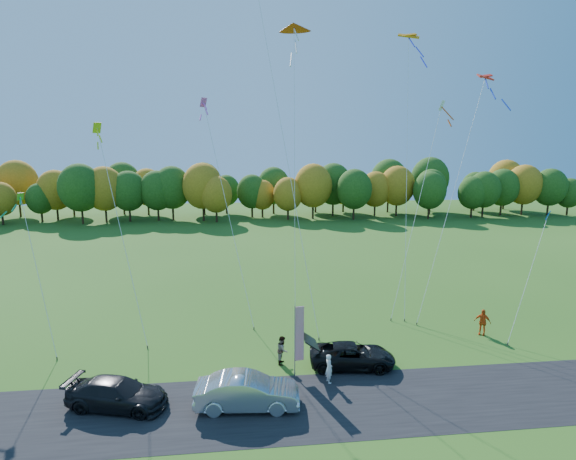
{
  "coord_description": "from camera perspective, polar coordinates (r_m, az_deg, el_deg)",
  "views": [
    {
      "loc": [
        -3.36,
        -24.03,
        12.55
      ],
      "look_at": [
        0.0,
        6.0,
        7.0
      ],
      "focal_mm": 28.0,
      "sensor_mm": 36.0,
      "label": 1
    }
  ],
  "objects": [
    {
      "name": "person_east",
      "position": [
        33.77,
        23.46,
        -10.67
      ],
      "size": [
        1.11,
        0.99,
        1.8
      ],
      "primitive_type": "imported",
      "rotation": [
        0.0,
        0.0,
        -0.65
      ],
      "color": "#DB5014",
      "rests_on": "ground"
    },
    {
      "name": "kite_diamond_yellow",
      "position": [
        31.71,
        -20.45,
        -0.21
      ],
      "size": [
        4.34,
        6.19,
        14.63
      ],
      "color": "#4C3F33",
      "rests_on": "ground"
    },
    {
      "name": "kite_delta_red",
      "position": [
        33.96,
        0.85,
        9.46
      ],
      "size": [
        2.66,
        10.26,
        23.52
      ],
      "color": "#4C3F33",
      "rests_on": "ground"
    },
    {
      "name": "person_tailgate_b",
      "position": [
        27.32,
        -0.7,
        -14.98
      ],
      "size": [
        0.8,
        0.94,
        1.68
      ],
      "primitive_type": "imported",
      "rotation": [
        0.0,
        0.0,
        1.34
      ],
      "color": "gray",
      "rests_on": "ground"
    },
    {
      "name": "kite_diamond_pink",
      "position": [
        33.5,
        -7.73,
        2.72
      ],
      "size": [
        4.09,
        7.59,
        16.74
      ],
      "color": "#4C3F33",
      "rests_on": "ground"
    },
    {
      "name": "ground",
      "position": [
        27.32,
        1.46,
        -16.95
      ],
      "size": [
        160.0,
        160.0,
        0.0
      ],
      "primitive_type": "plane",
      "color": "#285316"
    },
    {
      "name": "kite_diamond_blue_low",
      "position": [
        33.81,
        28.22,
        -5.34
      ],
      "size": [
        4.35,
        3.16,
        8.63
      ],
      "color": "#4C3F33",
      "rests_on": "ground"
    },
    {
      "name": "tree_line",
      "position": [
        80.09,
        -3.9,
        1.37
      ],
      "size": [
        116.0,
        12.0,
        10.0
      ],
      "primitive_type": null,
      "color": "#1E4711",
      "rests_on": "ground"
    },
    {
      "name": "dark_truck_a",
      "position": [
        24.79,
        -20.87,
        -18.84
      ],
      "size": [
        5.29,
        3.18,
        1.43
      ],
      "primitive_type": "imported",
      "rotation": [
        0.0,
        0.0,
        1.32
      ],
      "color": "black",
      "rests_on": "ground"
    },
    {
      "name": "kite_parafoil_rainbow",
      "position": [
        36.39,
        20.26,
        4.47
      ],
      "size": [
        8.79,
        6.8,
        18.66
      ],
      "color": "#4C3F33",
      "rests_on": "ground"
    },
    {
      "name": "feather_flag",
      "position": [
        25.23,
        1.33,
        -12.95
      ],
      "size": [
        0.55,
        0.17,
        4.17
      ],
      "color": "#999999",
      "rests_on": "ground"
    },
    {
      "name": "kite_delta_blue",
      "position": [
        33.32,
        -1.21,
        14.86
      ],
      "size": [
        5.59,
        12.16,
        31.17
      ],
      "color": "#4C3F33",
      "rests_on": "ground"
    },
    {
      "name": "silver_sedan",
      "position": [
        23.34,
        -5.21,
        -19.77
      ],
      "size": [
        5.2,
        2.17,
        1.67
      ],
      "primitive_type": "imported",
      "rotation": [
        0.0,
        0.0,
        1.49
      ],
      "color": "#BCBDC2",
      "rests_on": "ground"
    },
    {
      "name": "asphalt_strip",
      "position": [
        23.87,
        2.87,
        -21.31
      ],
      "size": [
        90.0,
        6.0,
        0.01
      ],
      "primitive_type": "cube",
      "color": "black",
      "rests_on": "ground"
    },
    {
      "name": "person_tailgate_a",
      "position": [
        25.46,
        5.22,
        -17.11
      ],
      "size": [
        0.49,
        0.65,
        1.61
      ],
      "primitive_type": "imported",
      "rotation": [
        0.0,
        0.0,
        1.77
      ],
      "color": "white",
      "rests_on": "ground"
    },
    {
      "name": "kite_diamond_white",
      "position": [
        35.49,
        16.1,
        2.67
      ],
      "size": [
        5.68,
        5.2,
        16.57
      ],
      "color": "#4C3F33",
      "rests_on": "ground"
    },
    {
      "name": "black_suv",
      "position": [
        27.29,
        8.16,
        -15.48
      ],
      "size": [
        5.17,
        2.85,
        1.37
      ],
      "primitive_type": "imported",
      "rotation": [
        0.0,
        0.0,
        1.45
      ],
      "color": "black",
      "rests_on": "ground"
    },
    {
      "name": "kite_parafoil_orange",
      "position": [
        38.31,
        14.86,
        8.34
      ],
      "size": [
        5.55,
        12.01,
        23.14
      ],
      "color": "#4C3F33",
      "rests_on": "ground"
    },
    {
      "name": "kite_diamond_green",
      "position": [
        32.05,
        -29.19,
        -4.84
      ],
      "size": [
        3.38,
        4.48,
        9.96
      ],
      "color": "#4C3F33",
      "rests_on": "ground"
    }
  ]
}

